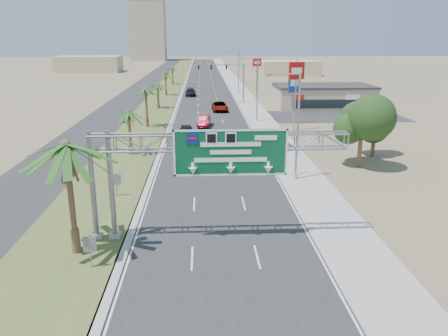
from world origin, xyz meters
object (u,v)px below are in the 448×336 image
at_px(sign_gantry, 206,150).
at_px(car_left_lane, 186,131).
at_px(palm_near, 65,146).
at_px(pole_sign_blue, 294,85).
at_px(store_building, 323,97).
at_px(car_right_lane, 220,107).
at_px(car_mid_lane, 204,121).
at_px(pole_sign_red_near, 296,75).
at_px(pole_sign_red_far, 257,65).
at_px(signal_mast, 234,79).
at_px(car_far, 191,92).

xyz_separation_m(sign_gantry, car_left_lane, (-2.48, 31.33, -5.28)).
height_order(palm_near, pole_sign_blue, palm_near).
bearing_deg(car_left_lane, palm_near, -98.55).
bearing_deg(store_building, pole_sign_blue, -119.01).
xyz_separation_m(sign_gantry, car_right_lane, (3.06, 52.57, -5.24)).
bearing_deg(car_mid_lane, store_building, 43.14).
bearing_deg(pole_sign_red_near, store_building, 65.06).
height_order(car_mid_lane, car_right_lane, car_right_lane).
xyz_separation_m(store_building, pole_sign_blue, (-9.27, -16.71, 4.06)).
xyz_separation_m(car_right_lane, pole_sign_blue, (10.73, -13.21, 5.25)).
height_order(sign_gantry, car_right_lane, sign_gantry).
height_order(palm_near, car_right_lane, palm_near).
height_order(car_left_lane, car_mid_lane, car_mid_lane).
xyz_separation_m(pole_sign_red_near, pole_sign_red_far, (-0.14, 43.55, -1.22)).
height_order(store_building, pole_sign_red_near, pole_sign_red_near).
relative_size(palm_near, pole_sign_red_near, 0.84).
height_order(palm_near, signal_mast, palm_near).
distance_m(store_building, car_left_lane, 35.58).
relative_size(signal_mast, car_left_lane, 2.26).
distance_m(sign_gantry, store_building, 60.77).
height_order(sign_gantry, pole_sign_red_far, pole_sign_red_far).
relative_size(car_left_lane, car_mid_lane, 0.93).
height_order(sign_gantry, pole_sign_blue, pole_sign_blue).
height_order(signal_mast, pole_sign_red_near, pole_sign_red_near).
relative_size(store_building, car_left_lane, 3.96).
xyz_separation_m(car_far, pole_sign_red_far, (15.69, 3.70, 5.82)).
distance_m(car_left_lane, pole_sign_blue, 18.90).
distance_m(car_far, pole_sign_blue, 39.10).
xyz_separation_m(car_right_lane, pole_sign_red_far, (9.84, 25.51, 5.83)).
bearing_deg(sign_gantry, pole_sign_red_far, 80.62).
distance_m(car_mid_lane, car_right_lane, 14.54).
distance_m(palm_near, pole_sign_red_far, 82.72).
relative_size(signal_mast, car_far, 1.81).
height_order(palm_near, pole_sign_red_near, pole_sign_red_near).
distance_m(car_left_lane, pole_sign_red_near, 17.36).
bearing_deg(pole_sign_blue, store_building, 60.99).
distance_m(car_left_lane, car_right_lane, 21.95).
height_order(sign_gantry, signal_mast, signal_mast).
bearing_deg(pole_sign_red_far, car_left_lane, -108.21).
relative_size(sign_gantry, store_building, 0.93).
distance_m(pole_sign_red_near, pole_sign_blue, 5.22).
bearing_deg(palm_near, car_mid_lane, 78.46).
bearing_deg(sign_gantry, store_building, 67.64).
bearing_deg(car_far, palm_near, -94.68).
bearing_deg(sign_gantry, pole_sign_blue, 70.69).
height_order(store_building, car_far, store_building).
relative_size(signal_mast, store_building, 0.57).
bearing_deg(pole_sign_red_far, store_building, -65.21).
bearing_deg(car_mid_lane, car_far, 100.05).
distance_m(signal_mast, car_right_lane, 10.77).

